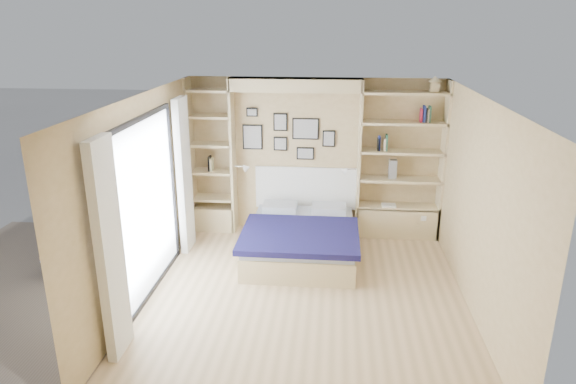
{
  "coord_description": "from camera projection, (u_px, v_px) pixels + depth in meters",
  "views": [
    {
      "loc": [
        0.31,
        -5.76,
        3.32
      ],
      "look_at": [
        -0.31,
        0.9,
        1.08
      ],
      "focal_mm": 32.0,
      "sensor_mm": 36.0,
      "label": 1
    }
  ],
  "objects": [
    {
      "name": "shelf_decor",
      "position": [
        385.0,
        133.0,
        7.84
      ],
      "size": [
        3.55,
        0.23,
        2.03
      ],
      "color": "navy",
      "rests_on": "ground"
    },
    {
      "name": "photo_gallery",
      "position": [
        287.0,
        134.0,
        8.15
      ],
      "size": [
        1.48,
        0.02,
        0.82
      ],
      "color": "black",
      "rests_on": "ground"
    },
    {
      "name": "reading_lamps",
      "position": [
        295.0,
        169.0,
        8.08
      ],
      "size": [
        1.92,
        0.12,
        0.15
      ],
      "color": "silver",
      "rests_on": "ground"
    },
    {
      "name": "ground",
      "position": [
        305.0,
        296.0,
        6.52
      ],
      "size": [
        4.5,
        4.5,
        0.0
      ],
      "primitive_type": "plane",
      "color": "tan",
      "rests_on": "ground"
    },
    {
      "name": "room_shell",
      "position": [
        287.0,
        179.0,
        7.64
      ],
      "size": [
        4.5,
        4.5,
        4.5
      ],
      "color": "tan",
      "rests_on": "ground"
    },
    {
      "name": "deck_chair",
      "position": [
        69.0,
        247.0,
        7.12
      ],
      "size": [
        0.46,
        0.73,
        0.72
      ],
      "rotation": [
        0.0,
        0.0,
        0.03
      ],
      "color": "tan",
      "rests_on": "ground"
    },
    {
      "name": "deck",
      "position": [
        36.0,
        283.0,
        6.83
      ],
      "size": [
        3.2,
        4.0,
        0.05
      ],
      "primitive_type": "cube",
      "color": "#6E5E51",
      "rests_on": "ground"
    },
    {
      "name": "bed",
      "position": [
        301.0,
        238.0,
        7.58
      ],
      "size": [
        1.65,
        2.06,
        1.07
      ],
      "color": "tan",
      "rests_on": "ground"
    }
  ]
}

